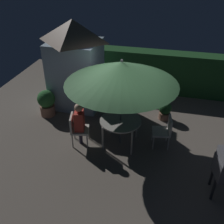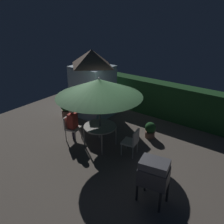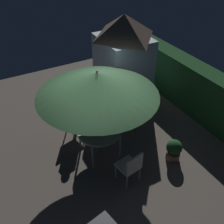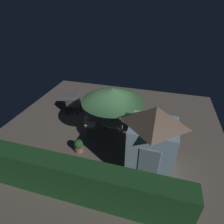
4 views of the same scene
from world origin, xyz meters
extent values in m
plane|color=#6B6056|center=(0.00, 0.00, 0.00)|extent=(11.00, 11.00, 0.00)
cube|color=#1E4C23|center=(0.00, 3.50, 0.76)|extent=(6.97, 0.65, 1.52)
cube|color=#9EBCD1|center=(-2.09, 1.81, 1.11)|extent=(1.57, 1.41, 2.21)
pyramid|color=brown|center=(-2.09, 1.81, 2.55)|extent=(1.67, 1.50, 0.67)
cube|color=gray|center=(-2.08, 2.52, 0.86)|extent=(0.65, 0.04, 1.73)
cylinder|color=#B2ADA3|center=(-0.19, -0.01, 0.75)|extent=(1.11, 1.11, 0.04)
cylinder|color=gray|center=(-0.57, -0.39, 0.37)|extent=(0.05, 0.05, 0.73)
cylinder|color=gray|center=(0.20, -0.39, 0.37)|extent=(0.05, 0.05, 0.73)
cylinder|color=gray|center=(-0.57, 0.38, 0.37)|extent=(0.05, 0.05, 0.73)
cylinder|color=gray|center=(0.20, 0.38, 0.37)|extent=(0.05, 0.05, 0.73)
cylinder|color=#4C4C51|center=(-0.19, -0.01, 1.20)|extent=(0.04, 0.04, 2.41)
cone|color=#2D5633|center=(-0.19, -0.01, 2.13)|extent=(2.79, 2.79, 0.55)
sphere|color=#4C4C51|center=(-0.19, -0.01, 2.44)|extent=(0.06, 0.06, 0.06)
cube|color=silver|center=(-1.25, -0.26, 0.45)|extent=(0.55, 0.55, 0.06)
cube|color=silver|center=(-1.45, -0.30, 0.68)|extent=(0.15, 0.46, 0.45)
cylinder|color=#AFABA3|center=(-1.49, -0.11, 0.23)|extent=(0.04, 0.04, 0.45)
cylinder|color=#AFABA3|center=(-1.40, -0.50, 0.23)|extent=(0.04, 0.04, 0.45)
cylinder|color=#AFABA3|center=(-1.10, -0.02, 0.23)|extent=(0.04, 0.04, 0.45)
cylinder|color=#AFABA3|center=(-1.01, -0.41, 0.23)|extent=(0.04, 0.04, 0.45)
cube|color=silver|center=(0.90, 0.18, 0.45)|extent=(0.53, 0.53, 0.06)
cube|color=silver|center=(1.10, 0.22, 0.68)|extent=(0.13, 0.46, 0.45)
cylinder|color=#AFABA3|center=(1.13, 0.02, 0.23)|extent=(0.04, 0.04, 0.45)
cylinder|color=#AFABA3|center=(1.06, 0.41, 0.23)|extent=(0.04, 0.04, 0.45)
cylinder|color=#AFABA3|center=(0.73, -0.05, 0.23)|extent=(0.04, 0.04, 0.45)
cylinder|color=#AFABA3|center=(0.66, 0.34, 0.23)|extent=(0.04, 0.04, 0.45)
cylinder|color=#936651|center=(0.92, 1.54, 0.11)|extent=(0.36, 0.36, 0.23)
sphere|color=#235628|center=(0.92, 1.54, 0.40)|extent=(0.40, 0.40, 0.40)
cylinder|color=#936651|center=(-2.80, 0.88, 0.18)|extent=(0.47, 0.47, 0.35)
sphere|color=#2D6B33|center=(-2.80, 0.88, 0.59)|extent=(0.56, 0.56, 0.56)
cube|color=#CC3D33|center=(-1.25, -0.26, 0.76)|extent=(0.31, 0.39, 0.55)
sphere|color=tan|center=(-1.25, -0.26, 1.15)|extent=(0.22, 0.22, 0.22)
cylinder|color=#383347|center=(-1.25, -0.26, 0.24)|extent=(0.10, 0.10, 0.48)
camera|label=1|loc=(0.96, -5.59, 4.59)|focal=41.51mm
camera|label=2|loc=(4.28, -5.28, 4.42)|focal=37.01mm
camera|label=3|loc=(4.28, -2.12, 5.07)|focal=41.91mm
camera|label=4|loc=(-2.03, 6.70, 5.66)|focal=28.82mm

